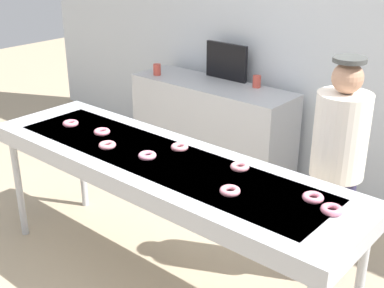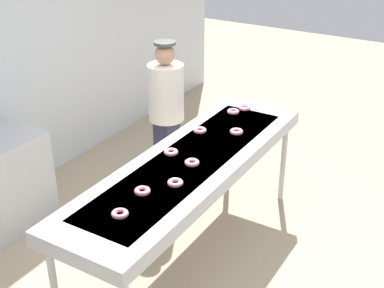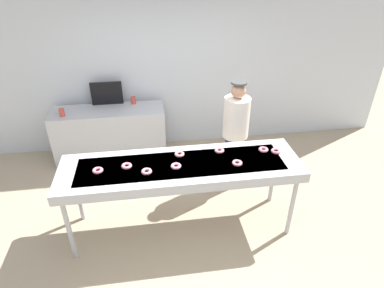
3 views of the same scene
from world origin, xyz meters
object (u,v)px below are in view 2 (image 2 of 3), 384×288
(fryer_conveyor, at_px, (190,167))
(strawberry_donut_5, at_px, (142,191))
(strawberry_donut_7, at_px, (192,163))
(strawberry_donut_0, at_px, (120,214))
(strawberry_donut_3, at_px, (175,183))
(strawberry_donut_8, at_px, (236,132))
(worker_baker, at_px, (166,109))
(strawberry_donut_4, at_px, (245,108))
(strawberry_donut_2, at_px, (200,130))
(strawberry_donut_1, at_px, (171,152))
(strawberry_donut_6, at_px, (233,112))

(fryer_conveyor, height_order, strawberry_donut_5, strawberry_donut_5)
(fryer_conveyor, bearing_deg, strawberry_donut_7, -139.14)
(strawberry_donut_0, xyz_separation_m, strawberry_donut_3, (0.54, -0.10, 0.00))
(strawberry_donut_0, distance_m, strawberry_donut_7, 0.88)
(strawberry_donut_7, height_order, strawberry_donut_8, same)
(strawberry_donut_7, height_order, worker_baker, worker_baker)
(strawberry_donut_4, bearing_deg, strawberry_donut_2, 170.53)
(strawberry_donut_2, bearing_deg, strawberry_donut_7, -155.43)
(strawberry_donut_1, bearing_deg, strawberry_donut_5, -165.74)
(strawberry_donut_5, relative_size, worker_baker, 0.07)
(strawberry_donut_3, relative_size, strawberry_donut_6, 1.00)
(fryer_conveyor, height_order, strawberry_donut_3, strawberry_donut_3)
(strawberry_donut_6, bearing_deg, strawberry_donut_5, -176.08)
(fryer_conveyor, distance_m, strawberry_donut_1, 0.21)
(strawberry_donut_4, bearing_deg, strawberry_donut_5, -178.13)
(strawberry_donut_4, xyz_separation_m, strawberry_donut_7, (-1.24, -0.14, 0.00))
(fryer_conveyor, bearing_deg, strawberry_donut_2, 21.92)
(fryer_conveyor, xyz_separation_m, strawberry_donut_7, (-0.07, -0.06, 0.09))
(strawberry_donut_5, bearing_deg, strawberry_donut_2, 8.77)
(strawberry_donut_0, distance_m, strawberry_donut_5, 0.32)
(strawberry_donut_1, distance_m, strawberry_donut_5, 0.65)
(strawberry_donut_2, bearing_deg, strawberry_donut_6, -6.20)
(strawberry_donut_5, bearing_deg, strawberry_donut_6, 3.92)
(strawberry_donut_1, xyz_separation_m, strawberry_donut_7, (-0.07, -0.24, 0.00))
(strawberry_donut_2, xyz_separation_m, strawberry_donut_6, (0.54, -0.06, 0.00))
(fryer_conveyor, height_order, strawberry_donut_1, strawberry_donut_1)
(strawberry_donut_0, bearing_deg, strawberry_donut_8, -2.93)
(strawberry_donut_2, bearing_deg, strawberry_donut_4, -9.47)
(strawberry_donut_0, relative_size, strawberry_donut_6, 1.00)
(fryer_conveyor, xyz_separation_m, strawberry_donut_5, (-0.62, 0.03, 0.09))
(strawberry_donut_4, height_order, worker_baker, worker_baker)
(fryer_conveyor, height_order, worker_baker, worker_baker)
(strawberry_donut_3, bearing_deg, strawberry_donut_8, 0.92)
(strawberry_donut_8, bearing_deg, strawberry_donut_5, 174.41)
(strawberry_donut_7, bearing_deg, strawberry_donut_2, 24.57)
(strawberry_donut_1, bearing_deg, strawberry_donut_4, -4.92)
(fryer_conveyor, xyz_separation_m, strawberry_donut_1, (0.00, 0.19, 0.09))
(strawberry_donut_0, height_order, strawberry_donut_4, same)
(strawberry_donut_0, height_order, strawberry_donut_5, same)
(strawberry_donut_2, xyz_separation_m, strawberry_donut_7, (-0.56, -0.26, 0.00))
(strawberry_donut_0, bearing_deg, fryer_conveyor, 0.98)
(strawberry_donut_1, distance_m, strawberry_donut_3, 0.50)
(strawberry_donut_3, relative_size, strawberry_donut_5, 1.00)
(strawberry_donut_2, height_order, strawberry_donut_3, same)
(strawberry_donut_3, distance_m, worker_baker, 1.57)
(strawberry_donut_4, bearing_deg, strawberry_donut_0, -177.25)
(strawberry_donut_2, distance_m, worker_baker, 0.72)
(strawberry_donut_1, bearing_deg, strawberry_donut_7, -106.35)
(strawberry_donut_0, bearing_deg, strawberry_donut_1, 12.08)
(strawberry_donut_7, bearing_deg, strawberry_donut_0, 177.28)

